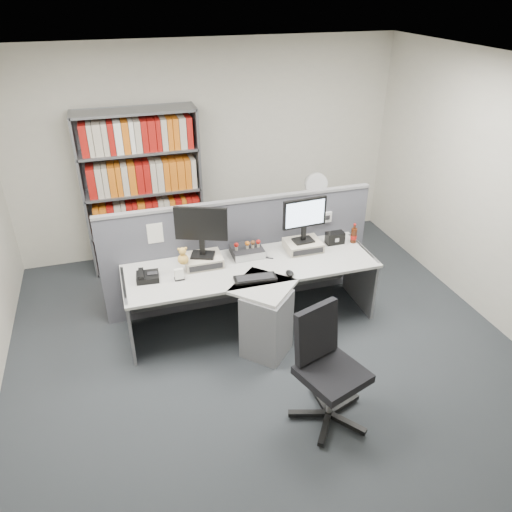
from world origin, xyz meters
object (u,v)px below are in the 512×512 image
object	(u,v)px
speaker	(335,238)
monitor_right	(305,216)
cola_bottle	(354,235)
desk_fan	(316,186)
office_chair	(326,364)
mouse	(290,273)
filing_cabinet	(313,232)
desktop_pc	(247,251)
monitor_left	(201,228)
desk_phone	(147,276)
keyboard	(255,278)
shelving_unit	(143,194)
desk	(258,298)
desk_calendar	(179,275)

from	to	relation	value
speaker	monitor_right	bearing A→B (deg)	-175.58
cola_bottle	desk_fan	xyz separation A→B (m)	(-0.03, 1.03, 0.20)
cola_bottle	office_chair	world-z (taller)	office_chair
mouse	desk_fan	bearing A→B (deg)	58.90
filing_cabinet	office_chair	size ratio (longest dim) A/B	0.69
desktop_pc	desk_fan	bearing A→B (deg)	38.93
monitor_left	cola_bottle	bearing A→B (deg)	-0.36
desk_phone	filing_cabinet	size ratio (longest dim) A/B	0.33
keyboard	shelving_unit	bearing A→B (deg)	114.36
speaker	desktop_pc	bearing A→B (deg)	178.17
desk	office_chair	bearing A→B (deg)	-79.66
mouse	desk_calendar	xyz separation A→B (m)	(-1.06, 0.24, 0.03)
desk_phone	office_chair	world-z (taller)	office_chair
speaker	cola_bottle	distance (m)	0.21
keyboard	cola_bottle	size ratio (longest dim) A/B	1.88
keyboard	desktop_pc	bearing A→B (deg)	83.16
monitor_right	cola_bottle	distance (m)	0.67
monitor_right	desk_phone	xyz separation A→B (m)	(-1.68, -0.13, -0.36)
keyboard	desk_phone	distance (m)	1.06
desk_phone	filing_cabinet	distance (m)	2.56
monitor_right	office_chair	size ratio (longest dim) A/B	0.49
desk	desk_calendar	distance (m)	0.83
monitor_left	mouse	world-z (taller)	monitor_left
keyboard	shelving_unit	size ratio (longest dim) A/B	0.21
desk	filing_cabinet	distance (m)	1.85
desk_calendar	filing_cabinet	world-z (taller)	desk_calendar
desk	desk_phone	distance (m)	1.12
shelving_unit	speaker	bearing A→B (deg)	-36.73
desk_phone	desk_calendar	world-z (taller)	desk_calendar
keyboard	mouse	xyz separation A→B (m)	(0.35, -0.02, 0.01)
desk	desk_phone	xyz separation A→B (m)	(-1.05, 0.26, 0.30)
filing_cabinet	cola_bottle	bearing A→B (deg)	-88.32
desktop_pc	keyboard	world-z (taller)	desktop_pc
filing_cabinet	desk	bearing A→B (deg)	-130.61
monitor_left	desk_fan	size ratio (longest dim) A/B	1.12
desk_calendar	filing_cabinet	distance (m)	2.34
keyboard	desk_phone	size ratio (longest dim) A/B	1.85
keyboard	speaker	xyz separation A→B (m)	(1.06, 0.46, 0.05)
cola_bottle	shelving_unit	bearing A→B (deg)	145.29
desktop_pc	office_chair	world-z (taller)	office_chair
filing_cabinet	shelving_unit	bearing A→B (deg)	167.93
cola_bottle	shelving_unit	size ratio (longest dim) A/B	0.11
keyboard	monitor_right	bearing A→B (deg)	32.86
desk_fan	monitor_left	bearing A→B (deg)	-148.64
mouse	desk_calendar	bearing A→B (deg)	167.10
office_chair	desk	bearing A→B (deg)	100.34
mouse	desktop_pc	bearing A→B (deg)	119.12
speaker	office_chair	size ratio (longest dim) A/B	0.20
filing_cabinet	mouse	bearing A→B (deg)	-121.09
keyboard	desk_phone	xyz separation A→B (m)	(-1.01, 0.31, 0.02)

